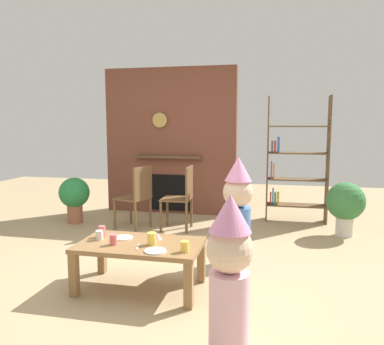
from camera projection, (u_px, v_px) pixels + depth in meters
ground_plane at (169, 272)px, 3.82m from camera, size 12.00×12.00×0.00m
brick_fireplace_feature at (170, 142)px, 6.34m from camera, size 2.20×0.28×2.40m
bookshelf at (293, 165)px, 5.77m from camera, size 0.90×0.28×1.90m
coffee_table at (140, 250)px, 3.41m from camera, size 1.10×0.63×0.43m
paper_cup_near_left at (102, 231)px, 3.58m from camera, size 0.06×0.06×0.10m
paper_cup_near_right at (152, 239)px, 3.34m from camera, size 0.08×0.08×0.11m
paper_cup_center at (185, 246)px, 3.15m from camera, size 0.07×0.07×0.09m
paper_cup_far_left at (113, 240)px, 3.34m from camera, size 0.06×0.06×0.09m
paper_cup_far_right at (99, 235)px, 3.49m from camera, size 0.07×0.07×0.09m
paper_plate_front at (155, 251)px, 3.16m from camera, size 0.18×0.18×0.01m
paper_plate_rear at (123, 238)px, 3.53m from camera, size 0.18×0.18×0.01m
birthday_cake_slice at (157, 236)px, 3.51m from camera, size 0.10×0.10×0.06m
table_fork at (138, 247)px, 3.28m from camera, size 0.05×0.15×0.01m
child_with_cone_hat at (229, 273)px, 2.35m from camera, size 0.29×0.29×1.06m
child_in_pink at (238, 208)px, 4.01m from camera, size 0.32×0.32×1.15m
dining_chair_left at (138, 194)px, 5.35m from camera, size 0.50×0.50×0.90m
dining_chair_middle at (183, 194)px, 5.32m from camera, size 0.41×0.41×0.90m
potted_plant_tall at (345, 203)px, 5.04m from camera, size 0.50×0.50×0.72m
potted_plant_short at (74, 195)px, 5.72m from camera, size 0.45×0.45×0.69m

